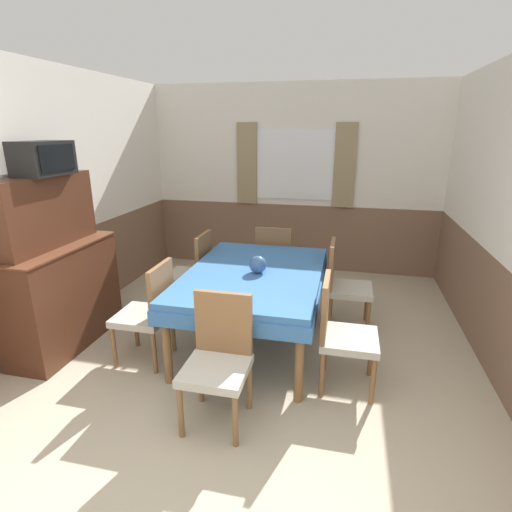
# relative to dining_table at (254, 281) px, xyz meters

# --- Properties ---
(wall_back) EXTENTS (4.45, 0.10, 2.60)m
(wall_back) POSITION_rel_dining_table_xyz_m (0.03, 2.29, 0.68)
(wall_back) COLOR white
(wall_back) RESTS_ON ground_plane
(wall_left) EXTENTS (0.05, 4.76, 2.60)m
(wall_left) POSITION_rel_dining_table_xyz_m (-2.02, 0.09, 0.67)
(wall_left) COLOR white
(wall_left) RESTS_ON ground_plane
(wall_right) EXTENTS (0.05, 4.76, 2.60)m
(wall_right) POSITION_rel_dining_table_xyz_m (2.08, 0.09, 0.67)
(wall_right) COLOR white
(wall_right) RESTS_ON ground_plane
(dining_table) EXTENTS (1.26, 1.80, 0.73)m
(dining_table) POSITION_rel_dining_table_xyz_m (0.00, 0.00, 0.00)
(dining_table) COLOR #386BA8
(dining_table) RESTS_ON ground_plane
(chair_left_far) EXTENTS (0.44, 0.44, 0.92)m
(chair_left_far) POSITION_rel_dining_table_xyz_m (-0.82, 0.52, -0.14)
(chair_left_far) COLOR brown
(chair_left_far) RESTS_ON ground_plane
(chair_left_near) EXTENTS (0.44, 0.44, 0.92)m
(chair_left_near) POSITION_rel_dining_table_xyz_m (-0.82, -0.52, -0.14)
(chair_left_near) COLOR brown
(chair_left_near) RESTS_ON ground_plane
(chair_head_near) EXTENTS (0.44, 0.44, 0.92)m
(chair_head_near) POSITION_rel_dining_table_xyz_m (-0.00, -1.09, -0.14)
(chair_head_near) COLOR brown
(chair_head_near) RESTS_ON ground_plane
(chair_head_window) EXTENTS (0.44, 0.44, 0.92)m
(chair_head_window) POSITION_rel_dining_table_xyz_m (-0.00, 1.09, -0.14)
(chair_head_window) COLOR brown
(chair_head_window) RESTS_ON ground_plane
(chair_right_near) EXTENTS (0.44, 0.44, 0.92)m
(chair_right_near) POSITION_rel_dining_table_xyz_m (0.82, -0.52, -0.14)
(chair_right_near) COLOR brown
(chair_right_near) RESTS_ON ground_plane
(chair_right_far) EXTENTS (0.44, 0.44, 0.92)m
(chair_right_far) POSITION_rel_dining_table_xyz_m (0.82, 0.52, -0.14)
(chair_right_far) COLOR brown
(chair_right_far) RESTS_ON ground_plane
(sideboard) EXTENTS (0.46, 1.21, 1.61)m
(sideboard) POSITION_rel_dining_table_xyz_m (-1.76, -0.43, 0.06)
(sideboard) COLOR #4C2819
(sideboard) RESTS_ON ground_plane
(tv) EXTENTS (0.29, 0.51, 0.29)m
(tv) POSITION_rel_dining_table_xyz_m (-1.76, -0.40, 1.13)
(tv) COLOR black
(tv) RESTS_ON sideboard
(vase) EXTENTS (0.16, 0.16, 0.16)m
(vase) POSITION_rel_dining_table_xyz_m (0.04, -0.04, 0.18)
(vase) COLOR #335684
(vase) RESTS_ON dining_table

